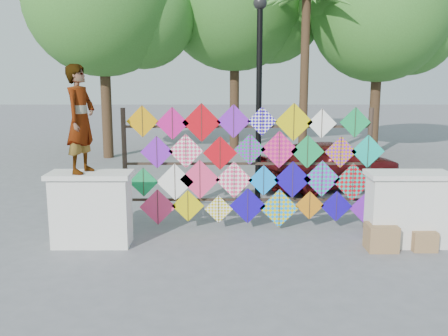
{
  "coord_description": "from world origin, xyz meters",
  "views": [
    {
      "loc": [
        -0.45,
        -8.45,
        2.91
      ],
      "look_at": [
        -0.43,
        0.6,
        1.2
      ],
      "focal_mm": 40.0,
      "sensor_mm": 36.0,
      "label": 1
    }
  ],
  "objects_px": {
    "vendor_woman": "(80,119)",
    "lamppost": "(259,85)",
    "kite_rack": "(252,167)",
    "sedan": "(330,164)"
  },
  "relations": [
    {
      "from": "vendor_woman",
      "to": "lamppost",
      "type": "height_order",
      "value": "lamppost"
    },
    {
      "from": "kite_rack",
      "to": "sedan",
      "type": "xyz_separation_m",
      "value": [
        2.22,
        3.42,
        -0.56
      ]
    },
    {
      "from": "kite_rack",
      "to": "vendor_woman",
      "type": "bearing_deg",
      "value": -162.31
    },
    {
      "from": "kite_rack",
      "to": "vendor_woman",
      "type": "height_order",
      "value": "vendor_woman"
    },
    {
      "from": "kite_rack",
      "to": "vendor_woman",
      "type": "relative_size",
      "value": 2.76
    },
    {
      "from": "kite_rack",
      "to": "lamppost",
      "type": "distance_m",
      "value": 1.97
    },
    {
      "from": "sedan",
      "to": "lamppost",
      "type": "distance_m",
      "value": 3.58
    },
    {
      "from": "kite_rack",
      "to": "sedan",
      "type": "bearing_deg",
      "value": 56.99
    },
    {
      "from": "vendor_woman",
      "to": "lamppost",
      "type": "xyz_separation_m",
      "value": [
        3.11,
        2.2,
        0.51
      ]
    },
    {
      "from": "sedan",
      "to": "lamppost",
      "type": "bearing_deg",
      "value": 112.58
    }
  ]
}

